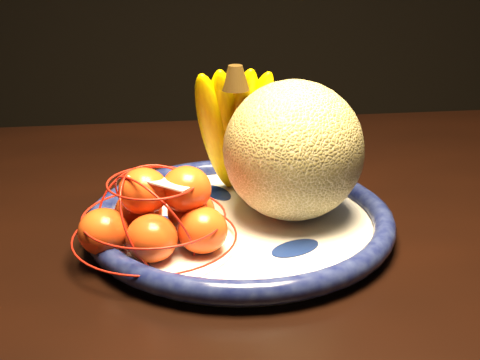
{
  "coord_description": "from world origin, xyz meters",
  "views": [
    {
      "loc": [
        0.06,
        -1.01,
        1.1
      ],
      "look_at": [
        0.05,
        -0.2,
        0.78
      ],
      "focal_mm": 50.0,
      "sensor_mm": 36.0,
      "label": 1
    }
  ],
  "objects_px": {
    "banana_bunch": "(232,125)",
    "mandarin_bag": "(159,216)",
    "cantaloupe": "(293,150)",
    "dining_table": "(269,247)",
    "fruit_bowl": "(240,221)"
  },
  "relations": [
    {
      "from": "banana_bunch",
      "to": "cantaloupe",
      "type": "bearing_deg",
      "value": -46.15
    },
    {
      "from": "dining_table",
      "to": "fruit_bowl",
      "type": "bearing_deg",
      "value": -120.48
    },
    {
      "from": "fruit_bowl",
      "to": "mandarin_bag",
      "type": "xyz_separation_m",
      "value": [
        -0.1,
        -0.07,
        0.04
      ]
    },
    {
      "from": "dining_table",
      "to": "fruit_bowl",
      "type": "height_order",
      "value": "fruit_bowl"
    },
    {
      "from": "cantaloupe",
      "to": "banana_bunch",
      "type": "xyz_separation_m",
      "value": [
        -0.08,
        0.06,
        0.02
      ]
    },
    {
      "from": "dining_table",
      "to": "fruit_bowl",
      "type": "relative_size",
      "value": 3.78
    },
    {
      "from": "fruit_bowl",
      "to": "cantaloupe",
      "type": "bearing_deg",
      "value": 16.11
    },
    {
      "from": "fruit_bowl",
      "to": "mandarin_bag",
      "type": "bearing_deg",
      "value": -145.51
    },
    {
      "from": "dining_table",
      "to": "fruit_bowl",
      "type": "distance_m",
      "value": 0.14
    },
    {
      "from": "fruit_bowl",
      "to": "mandarin_bag",
      "type": "distance_m",
      "value": 0.12
    },
    {
      "from": "dining_table",
      "to": "mandarin_bag",
      "type": "bearing_deg",
      "value": -137.22
    },
    {
      "from": "fruit_bowl",
      "to": "mandarin_bag",
      "type": "relative_size",
      "value": 1.84
    },
    {
      "from": "banana_bunch",
      "to": "mandarin_bag",
      "type": "bearing_deg",
      "value": -127.8
    },
    {
      "from": "cantaloupe",
      "to": "dining_table",
      "type": "bearing_deg",
      "value": 106.92
    },
    {
      "from": "mandarin_bag",
      "to": "cantaloupe",
      "type": "bearing_deg",
      "value": 27.56
    }
  ]
}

